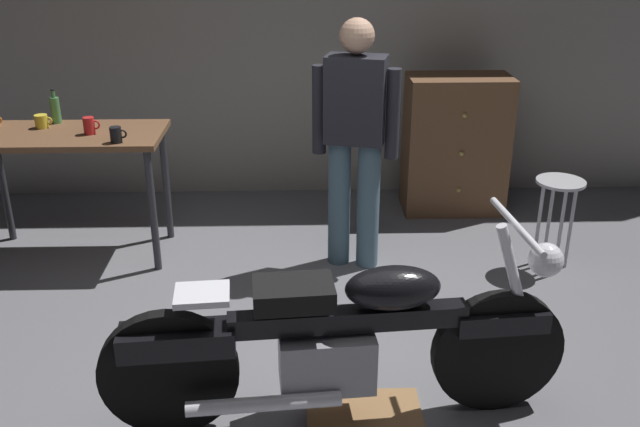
# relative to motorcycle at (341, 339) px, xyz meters

# --- Properties ---
(ground_plane) EXTENTS (12.00, 12.00, 0.00)m
(ground_plane) POSITION_rel_motorcycle_xyz_m (-0.09, 0.30, -0.45)
(ground_plane) COLOR slate
(back_wall) EXTENTS (8.00, 0.12, 3.10)m
(back_wall) POSITION_rel_motorcycle_xyz_m (-0.09, 3.10, 1.10)
(back_wall) COLOR gray
(back_wall) RESTS_ON ground_plane
(workbench) EXTENTS (1.30, 0.64, 0.90)m
(workbench) POSITION_rel_motorcycle_xyz_m (-1.75, 1.84, 0.34)
(workbench) COLOR brown
(workbench) RESTS_ON ground_plane
(motorcycle) EXTENTS (2.19, 0.60, 1.00)m
(motorcycle) POSITION_rel_motorcycle_xyz_m (0.00, 0.00, 0.00)
(motorcycle) COLOR black
(motorcycle) RESTS_ON ground_plane
(person_standing) EXTENTS (0.55, 0.31, 1.67)m
(person_standing) POSITION_rel_motorcycle_xyz_m (0.18, 1.64, 0.48)
(person_standing) COLOR #4A6576
(person_standing) RESTS_ON ground_plane
(shop_stool) EXTENTS (0.32, 0.32, 0.64)m
(shop_stool) POSITION_rel_motorcycle_xyz_m (1.53, 1.53, 0.05)
(shop_stool) COLOR #B2B2B7
(shop_stool) RESTS_ON ground_plane
(wooden_dresser) EXTENTS (0.80, 0.47, 1.10)m
(wooden_dresser) POSITION_rel_motorcycle_xyz_m (1.06, 2.60, 0.10)
(wooden_dresser) COLOR brown
(wooden_dresser) RESTS_ON ground_plane
(drip_tray) EXTENTS (0.56, 0.40, 0.01)m
(drip_tray) POSITION_rel_motorcycle_xyz_m (0.12, 0.00, -0.44)
(drip_tray) COLOR olive
(drip_tray) RESTS_ON ground_plane
(mug_red_diner) EXTENTS (0.11, 0.07, 0.11)m
(mug_red_diner) POSITION_rel_motorcycle_xyz_m (-1.57, 1.81, 0.51)
(mug_red_diner) COLOR red
(mug_red_diner) RESTS_ON workbench
(mug_black_matte) EXTENTS (0.11, 0.07, 0.10)m
(mug_black_matte) POSITION_rel_motorcycle_xyz_m (-1.35, 1.61, 0.50)
(mug_black_matte) COLOR black
(mug_black_matte) RESTS_ON workbench
(mug_yellow_tall) EXTENTS (0.12, 0.09, 0.09)m
(mug_yellow_tall) POSITION_rel_motorcycle_xyz_m (-1.94, 1.96, 0.50)
(mug_yellow_tall) COLOR yellow
(mug_yellow_tall) RESTS_ON workbench
(bottle) EXTENTS (0.06, 0.06, 0.24)m
(bottle) POSITION_rel_motorcycle_xyz_m (-1.88, 2.08, 0.55)
(bottle) COLOR #4C8C4C
(bottle) RESTS_ON workbench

